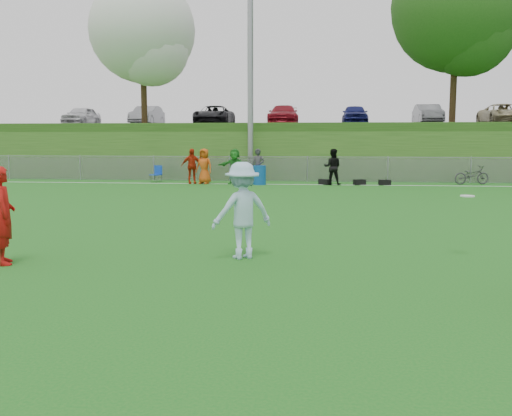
# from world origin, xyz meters

# --- Properties ---
(ground) EXTENTS (120.00, 120.00, 0.00)m
(ground) POSITION_xyz_m (0.00, 0.00, 0.00)
(ground) COLOR #146019
(ground) RESTS_ON ground
(sideline_far) EXTENTS (60.00, 0.10, 0.01)m
(sideline_far) POSITION_xyz_m (0.00, 18.00, 0.01)
(sideline_far) COLOR white
(sideline_far) RESTS_ON ground
(fence) EXTENTS (58.00, 0.06, 1.30)m
(fence) POSITION_xyz_m (0.00, 20.00, 0.65)
(fence) COLOR gray
(fence) RESTS_ON ground
(light_pole) EXTENTS (1.20, 0.40, 12.15)m
(light_pole) POSITION_xyz_m (-3.00, 20.80, 6.71)
(light_pole) COLOR gray
(light_pole) RESTS_ON ground
(berm) EXTENTS (120.00, 18.00, 3.00)m
(berm) POSITION_xyz_m (0.00, 31.00, 1.50)
(berm) COLOR #214A15
(berm) RESTS_ON ground
(parking_lot) EXTENTS (120.00, 12.00, 0.10)m
(parking_lot) POSITION_xyz_m (0.00, 33.00, 3.05)
(parking_lot) COLOR black
(parking_lot) RESTS_ON berm
(tree_white_flowering) EXTENTS (6.30, 6.30, 8.78)m
(tree_white_flowering) POSITION_xyz_m (-9.84, 24.92, 8.32)
(tree_white_flowering) COLOR black
(tree_white_flowering) RESTS_ON berm
(tree_green_near) EXTENTS (7.14, 7.14, 9.95)m
(tree_green_near) POSITION_xyz_m (8.16, 24.42, 9.03)
(tree_green_near) COLOR black
(tree_green_near) RESTS_ON berm
(car_row) EXTENTS (32.04, 5.18, 1.44)m
(car_row) POSITION_xyz_m (-1.17, 32.00, 3.82)
(car_row) COLOR silver
(car_row) RESTS_ON parking_lot
(spectator_row) EXTENTS (7.73, 0.76, 1.69)m
(spectator_row) POSITION_xyz_m (-2.92, 18.00, 0.85)
(spectator_row) COLOR #B3250C
(spectator_row) RESTS_ON ground
(gear_bags) EXTENTS (6.75, 0.58, 0.26)m
(gear_bags) POSITION_xyz_m (1.12, 18.10, 0.13)
(gear_bags) COLOR black
(gear_bags) RESTS_ON ground
(player_red_left) EXTENTS (0.67, 0.74, 1.70)m
(player_red_left) POSITION_xyz_m (-4.78, 0.19, 0.85)
(player_red_left) COLOR #A80E0B
(player_red_left) RESTS_ON ground
(player_blue) EXTENTS (1.31, 1.13, 1.75)m
(player_blue) POSITION_xyz_m (-0.74, 1.13, 0.88)
(player_blue) COLOR #A3CAE3
(player_blue) RESTS_ON ground
(frisbee) EXTENTS (0.26, 0.26, 0.02)m
(frisbee) POSITION_xyz_m (3.33, 1.71, 1.13)
(frisbee) COLOR white
(frisbee) RESTS_ON ground
(recycling_bin) EXTENTS (0.76, 0.76, 0.91)m
(recycling_bin) POSITION_xyz_m (-2.20, 17.76, 0.45)
(recycling_bin) COLOR #0D4895
(recycling_bin) RESTS_ON ground
(camp_chair) EXTENTS (0.59, 0.59, 0.83)m
(camp_chair) POSITION_xyz_m (-7.54, 18.82, 0.24)
(camp_chair) COLOR #0F3BAB
(camp_chair) RESTS_ON ground
(bicycle) EXTENTS (1.80, 1.01, 0.90)m
(bicycle) POSITION_xyz_m (7.80, 19.00, 0.45)
(bicycle) COLOR #2E2E31
(bicycle) RESTS_ON ground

